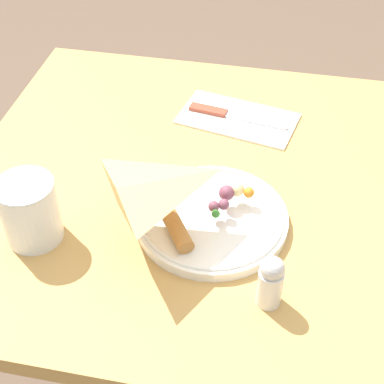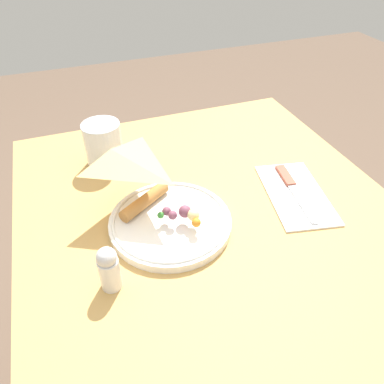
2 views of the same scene
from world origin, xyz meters
name	(u,v)px [view 2 (image 2 of 2)]	position (x,y,z in m)	size (l,w,h in m)	color
dining_table	(221,275)	(0.00, 0.00, 0.61)	(0.94, 0.73, 0.74)	tan
plate_pizza	(171,220)	(-0.05, -0.09, 0.75)	(0.23, 0.23, 0.05)	white
milk_glass	(104,146)	(-0.30, -0.16, 0.78)	(0.08, 0.08, 0.10)	white
napkin_folded	(296,194)	(-0.05, 0.18, 0.74)	(0.23, 0.15, 0.00)	white
butter_knife	(294,189)	(-0.06, 0.18, 0.75)	(0.19, 0.05, 0.01)	#99422D
salt_shaker	(109,268)	(0.05, -0.22, 0.78)	(0.03, 0.03, 0.08)	silver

